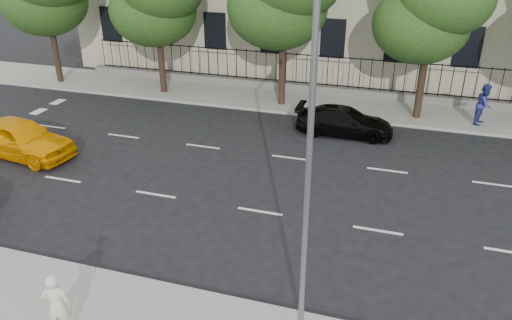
{
  "coord_description": "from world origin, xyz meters",
  "views": [
    {
      "loc": [
        4.21,
        -11.63,
        9.12
      ],
      "look_at": [
        -0.3,
        3.0,
        1.71
      ],
      "focal_mm": 35.0,
      "sensor_mm": 36.0,
      "label": 1
    }
  ],
  "objects": [
    {
      "name": "street_light",
      "position": [
        2.5,
        -1.77,
        5.15
      ],
      "size": [
        0.25,
        3.32,
        8.05
      ],
      "color": "slate",
      "rests_on": "near_sidewalk"
    },
    {
      "name": "pedestrian_far",
      "position": [
        8.0,
        13.17,
        1.14
      ],
      "size": [
        1.04,
        1.17,
        1.98
      ],
      "primitive_type": "imported",
      "rotation": [
        0.0,
        0.0,
        1.2
      ],
      "color": "navy",
      "rests_on": "far_sidewalk"
    },
    {
      "name": "lane_markings",
      "position": [
        0.0,
        4.75,
        0.01
      ],
      "size": [
        49.6,
        4.62,
        0.01
      ],
      "primitive_type": null,
      "color": "silver",
      "rests_on": "ground"
    },
    {
      "name": "yellow_taxi",
      "position": [
        -10.94,
        3.85,
        0.82
      ],
      "size": [
        5.03,
        2.53,
        1.64
      ],
      "primitive_type": "imported",
      "rotation": [
        0.0,
        0.0,
        1.44
      ],
      "color": "#FDA400",
      "rests_on": "ground"
    },
    {
      "name": "far_sidewalk",
      "position": [
        0.0,
        14.0,
        0.07
      ],
      "size": [
        60.0,
        4.0,
        0.15
      ],
      "primitive_type": "cube",
      "color": "gray",
      "rests_on": "ground"
    },
    {
      "name": "black_sedan",
      "position": [
        1.77,
        10.26,
        0.65
      ],
      "size": [
        4.52,
        1.91,
        1.3
      ],
      "primitive_type": "imported",
      "rotation": [
        0.0,
        0.0,
        1.59
      ],
      "color": "black",
      "rests_on": "ground"
    },
    {
      "name": "iron_fence",
      "position": [
        0.0,
        15.7,
        0.65
      ],
      "size": [
        30.0,
        0.5,
        2.2
      ],
      "color": "slate",
      "rests_on": "far_sidewalk"
    },
    {
      "name": "ground",
      "position": [
        0.0,
        0.0,
        0.0
      ],
      "size": [
        120.0,
        120.0,
        0.0
      ],
      "primitive_type": "plane",
      "color": "black",
      "rests_on": "ground"
    },
    {
      "name": "woman_near",
      "position": [
        -2.87,
        -4.43,
        1.02
      ],
      "size": [
        0.75,
        0.65,
        1.74
      ],
      "primitive_type": "imported",
      "rotation": [
        0.0,
        0.0,
        3.58
      ],
      "color": "white",
      "rests_on": "near_sidewalk"
    }
  ]
}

